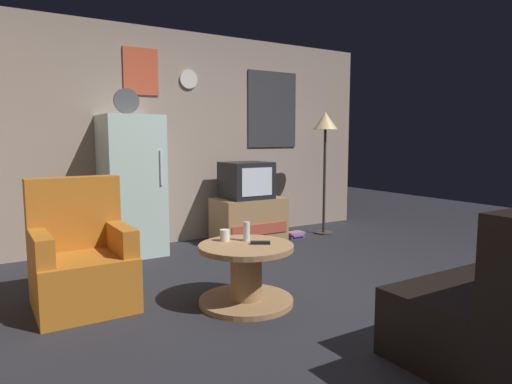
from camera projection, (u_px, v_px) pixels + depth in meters
ground_plane at (314, 297)px, 3.61m from camera, size 12.00×12.00×0.00m
wall_with_art at (189, 138)px, 5.53m from camera, size 5.20×0.12×2.52m
fridge at (132, 185)px, 4.86m from camera, size 0.60×0.62×1.77m
tv_stand at (249, 219)px, 5.56m from camera, size 0.84×0.53×0.53m
crt_tv at (246, 180)px, 5.49m from camera, size 0.54×0.51×0.44m
standing_lamp at (325, 130)px, 5.85m from camera, size 0.32×0.32×1.59m
coffee_table at (246, 274)px, 3.44m from camera, size 0.72×0.72×0.46m
wine_glass at (247, 231)px, 3.52m from camera, size 0.05×0.05×0.15m
mug_ceramic_white at (225, 235)px, 3.52m from camera, size 0.08×0.08×0.09m
remote_control at (260, 243)px, 3.42m from camera, size 0.15×0.12×0.02m
armchair at (81, 262)px, 3.39m from camera, size 0.68×0.68×0.96m
book_stack at (295, 235)px, 5.73m from camera, size 0.22×0.17×0.08m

